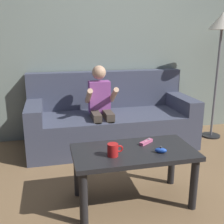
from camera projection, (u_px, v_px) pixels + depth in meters
name	position (u px, v px, depth m)	size (l,w,h in m)	color
ground_plane	(170.00, 215.00, 2.05)	(9.80, 9.80, 0.00)	olive
wall_back	(113.00, 39.00, 3.47)	(4.90, 0.05, 2.50)	gray
couch	(111.00, 121.00, 3.34)	(1.95, 0.80, 0.87)	#474C60
person_seated_on_couch	(101.00, 104.00, 3.06)	(0.34, 0.41, 0.98)	#4C4238
coffee_table	(134.00, 159.00, 2.13)	(0.94, 0.49, 0.45)	#232326
game_remote_pink_near_edge	(146.00, 142.00, 2.23)	(0.14, 0.11, 0.03)	pink
nunchuk_blue	(161.00, 150.00, 2.05)	(0.10, 0.08, 0.05)	blue
coffee_mug	(113.00, 150.00, 1.99)	(0.12, 0.08, 0.09)	red
floor_lamp	(222.00, 31.00, 3.29)	(0.32, 0.32, 1.57)	black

